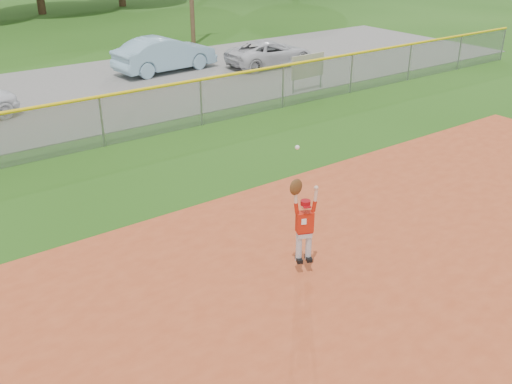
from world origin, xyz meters
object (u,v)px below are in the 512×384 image
Objects in this scene: sponsor_sign at (308,67)px; car_blue at (165,54)px; car_white_b at (270,53)px; ballplayer at (303,221)px.

car_blue is at bearing 115.55° from sponsor_sign.
sponsor_sign is at bearing -159.41° from car_blue.
ballplayer is (-9.81, -13.95, 0.50)m from car_white_b.
ballplayer reaches higher than car_blue.
car_blue is 16.73m from ballplayer.
car_white_b is 1.80× the size of ballplayer.
ballplayer reaches higher than car_white_b.
sponsor_sign is 12.82m from ballplayer.
ballplayer is at bearing -130.95° from sponsor_sign.
ballplayer reaches higher than sponsor_sign.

